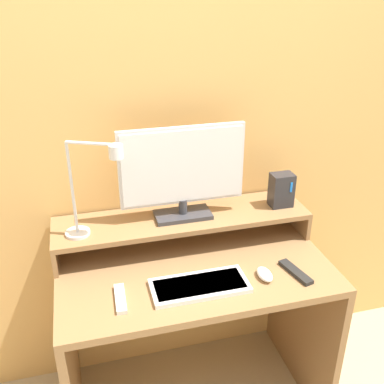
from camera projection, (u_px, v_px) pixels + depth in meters
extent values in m
cube|color=#E5AD60|center=(172.00, 121.00, 1.88)|extent=(6.00, 0.05, 2.50)
cube|color=olive|center=(194.00, 268.00, 1.80)|extent=(1.08, 0.62, 0.03)
cube|color=olive|center=(71.00, 363.00, 1.85)|extent=(0.03, 0.62, 0.73)
cube|color=olive|center=(302.00, 318.00, 2.09)|extent=(0.03, 0.62, 0.73)
cube|color=olive|center=(55.00, 249.00, 1.81)|extent=(0.02, 0.26, 0.10)
cube|color=olive|center=(295.00, 216.00, 2.05)|extent=(0.02, 0.26, 0.10)
cube|color=olive|center=(183.00, 218.00, 1.90)|extent=(1.08, 0.26, 0.02)
cube|color=#38383D|center=(184.00, 215.00, 1.89)|extent=(0.24, 0.12, 0.02)
cylinder|color=#38383D|center=(184.00, 206.00, 1.87)|extent=(0.04, 0.04, 0.06)
cube|color=silver|center=(183.00, 165.00, 1.80)|extent=(0.51, 0.02, 0.32)
cube|color=silver|center=(184.00, 166.00, 1.79)|extent=(0.49, 0.01, 0.30)
cylinder|color=silver|center=(78.00, 233.00, 1.76)|extent=(0.10, 0.10, 0.01)
cylinder|color=silver|center=(72.00, 189.00, 1.68)|extent=(0.01, 0.01, 0.37)
cylinder|color=silver|center=(91.00, 143.00, 1.58)|extent=(0.17, 0.09, 0.01)
cylinder|color=silver|center=(116.00, 152.00, 1.58)|extent=(0.05, 0.05, 0.05)
cube|color=#28282D|center=(281.00, 190.00, 1.95)|extent=(0.10, 0.07, 0.15)
cube|color=#1972F2|center=(291.00, 187.00, 1.92)|extent=(0.01, 0.00, 0.05)
cube|color=white|center=(200.00, 286.00, 1.66)|extent=(0.36, 0.16, 0.02)
cube|color=silver|center=(200.00, 285.00, 1.66)|extent=(0.33, 0.13, 0.01)
ellipsoid|color=white|center=(265.00, 274.00, 1.71)|extent=(0.05, 0.09, 0.03)
cube|color=white|center=(120.00, 299.00, 1.60)|extent=(0.04, 0.16, 0.02)
cube|color=black|center=(296.00, 272.00, 1.74)|extent=(0.08, 0.17, 0.02)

